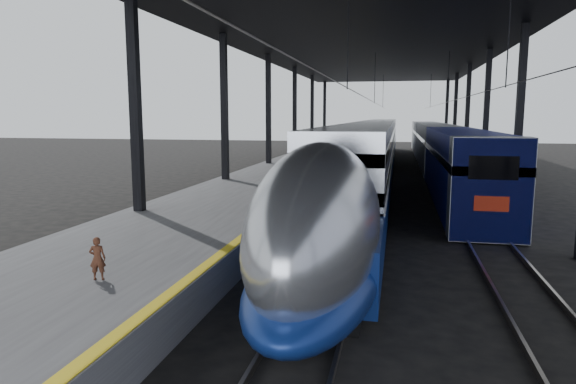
% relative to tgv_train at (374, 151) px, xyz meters
% --- Properties ---
extents(ground, '(160.00, 160.00, 0.00)m').
position_rel_tgv_train_xyz_m(ground, '(-2.00, -26.36, -1.93)').
color(ground, black).
rests_on(ground, ground).
extents(platform, '(6.00, 80.00, 1.00)m').
position_rel_tgv_train_xyz_m(platform, '(-5.50, -6.36, -1.43)').
color(platform, '#4C4C4F').
rests_on(platform, ground).
extents(yellow_strip, '(0.30, 80.00, 0.01)m').
position_rel_tgv_train_xyz_m(yellow_strip, '(-2.70, -6.36, -0.92)').
color(yellow_strip, yellow).
rests_on(yellow_strip, platform).
extents(rails, '(6.52, 80.00, 0.16)m').
position_rel_tgv_train_xyz_m(rails, '(2.50, -6.36, -1.85)').
color(rails, slate).
rests_on(rails, ground).
extents(canopy, '(18.00, 75.00, 9.47)m').
position_rel_tgv_train_xyz_m(canopy, '(-0.10, -6.36, 7.19)').
color(canopy, black).
rests_on(canopy, ground).
extents(tgv_train, '(2.88, 65.20, 4.12)m').
position_rel_tgv_train_xyz_m(tgv_train, '(0.00, 0.00, 0.00)').
color(tgv_train, '#AEB0B5').
rests_on(tgv_train, ground).
extents(second_train, '(2.78, 56.05, 3.83)m').
position_rel_tgv_train_xyz_m(second_train, '(5.00, 7.19, 0.01)').
color(second_train, navy).
rests_on(second_train, ground).
extents(child, '(0.40, 0.32, 0.96)m').
position_rel_tgv_train_xyz_m(child, '(-4.63, -29.18, -0.45)').
color(child, '#542C1C').
rests_on(child, platform).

